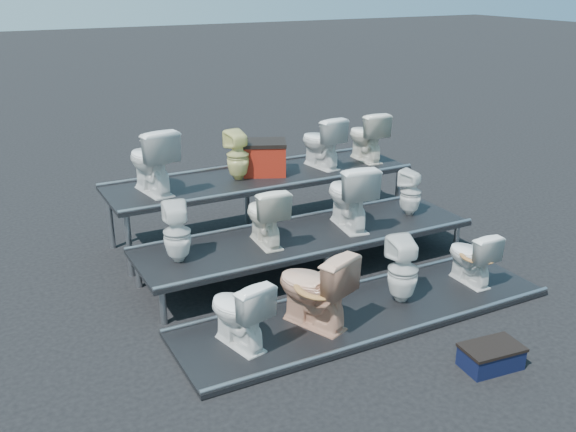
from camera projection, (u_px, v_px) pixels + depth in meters
name	position (u px, v px, depth m)	size (l,w,h in m)	color
ground	(306.00, 269.00, 8.00)	(80.00, 80.00, 0.00)	black
tier_front	(365.00, 312.00, 6.91)	(4.20, 1.20, 0.06)	black
tier_mid	(307.00, 252.00, 7.92)	(4.20, 1.20, 0.46)	black
tier_back	(261.00, 205.00, 8.93)	(4.20, 1.20, 0.86)	black
toilet_0	(238.00, 312.00, 6.13)	(0.40, 0.71, 0.72)	silver
toilet_1	(314.00, 288.00, 6.47)	(0.47, 0.83, 0.84)	tan
toilet_2	(403.00, 270.00, 6.98)	(0.33, 0.34, 0.74)	silver
toilet_3	(471.00, 256.00, 7.42)	(0.36, 0.64, 0.65)	silver
toilet_4	(177.00, 233.00, 7.01)	(0.30, 0.31, 0.68)	silver
toilet_5	(265.00, 215.00, 7.47)	(0.40, 0.70, 0.71)	silver
toilet_6	(349.00, 195.00, 7.95)	(0.47, 0.82, 0.84)	silver
toilet_7	(411.00, 193.00, 8.41)	(0.27, 0.28, 0.60)	silver
toilet_8	(151.00, 160.00, 7.97)	(0.47, 0.82, 0.84)	silver
toilet_9	(238.00, 155.00, 8.51)	(0.30, 0.31, 0.66)	#E3DE89
toilet_10	(321.00, 142.00, 9.06)	(0.41, 0.72, 0.74)	silver
toilet_11	(366.00, 136.00, 9.39)	(0.41, 0.72, 0.73)	silver
red_crate	(264.00, 159.00, 8.80)	(0.57, 0.46, 0.41)	maroon
step_stool	(491.00, 358.00, 5.97)	(0.54, 0.33, 0.20)	black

